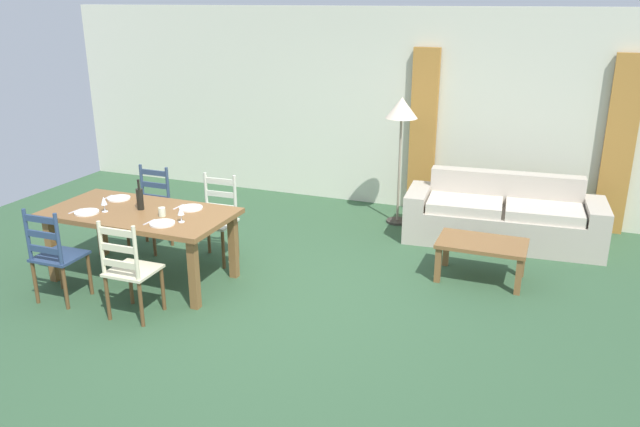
{
  "coord_description": "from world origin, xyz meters",
  "views": [
    {
      "loc": [
        2.49,
        -5.07,
        2.8
      ],
      "look_at": [
        0.32,
        0.47,
        0.75
      ],
      "focal_mm": 35.22,
      "sensor_mm": 36.0,
      "label": 1
    }
  ],
  "objects_px": {
    "dining_chair_far_right": "(217,219)",
    "wine_glass_near_right": "(181,211)",
    "dining_chair_near_left": "(55,255)",
    "couch": "(503,218)",
    "dining_chair_near_right": "(129,270)",
    "wine_bottle": "(140,198)",
    "wine_glass_near_left": "(104,201)",
    "dining_table": "(140,219)",
    "coffee_cup_primary": "(162,212)",
    "coffee_table": "(482,247)",
    "standing_lamp": "(401,116)",
    "dining_chair_far_left": "(151,209)"
  },
  "relations": [
    {
      "from": "dining_chair_far_right",
      "to": "wine_glass_near_left",
      "type": "relative_size",
      "value": 5.96
    },
    {
      "from": "dining_table",
      "to": "standing_lamp",
      "type": "xyz_separation_m",
      "value": [
        2.02,
        2.67,
        0.75
      ]
    },
    {
      "from": "dining_chair_near_right",
      "to": "wine_glass_near_left",
      "type": "height_order",
      "value": "dining_chair_near_right"
    },
    {
      "from": "dining_chair_near_right",
      "to": "coffee_cup_primary",
      "type": "xyz_separation_m",
      "value": [
        -0.1,
        0.7,
        0.32
      ]
    },
    {
      "from": "wine_glass_near_right",
      "to": "dining_chair_near_right",
      "type": "bearing_deg",
      "value": -105.63
    },
    {
      "from": "dining_chair_far_left",
      "to": "coffee_cup_primary",
      "type": "bearing_deg",
      "value": -47.28
    },
    {
      "from": "coffee_table",
      "to": "dining_chair_near_left",
      "type": "bearing_deg",
      "value": -151.84
    },
    {
      "from": "dining_chair_near_right",
      "to": "dining_chair_far_left",
      "type": "relative_size",
      "value": 1.0
    },
    {
      "from": "wine_glass_near_right",
      "to": "dining_chair_far_right",
      "type": "bearing_deg",
      "value": 99.03
    },
    {
      "from": "wine_bottle",
      "to": "wine_glass_near_left",
      "type": "relative_size",
      "value": 1.96
    },
    {
      "from": "dining_chair_near_left",
      "to": "couch",
      "type": "xyz_separation_m",
      "value": [
        3.82,
        3.21,
        -0.19
      ]
    },
    {
      "from": "standing_lamp",
      "to": "dining_chair_near_right",
      "type": "bearing_deg",
      "value": -115.17
    },
    {
      "from": "couch",
      "to": "wine_bottle",
      "type": "bearing_deg",
      "value": -144.23
    },
    {
      "from": "dining_chair_far_right",
      "to": "couch",
      "type": "height_order",
      "value": "dining_chair_far_right"
    },
    {
      "from": "wine_glass_near_right",
      "to": "coffee_cup_primary",
      "type": "relative_size",
      "value": 1.79
    },
    {
      "from": "dining_chair_near_right",
      "to": "wine_glass_near_right",
      "type": "xyz_separation_m",
      "value": [
        0.17,
        0.62,
        0.38
      ]
    },
    {
      "from": "dining_chair_near_left",
      "to": "coffee_cup_primary",
      "type": "xyz_separation_m",
      "value": [
        0.76,
        0.68,
        0.32
      ]
    },
    {
      "from": "wine_glass_near_right",
      "to": "standing_lamp",
      "type": "relative_size",
      "value": 0.1
    },
    {
      "from": "dining_chair_near_left",
      "to": "coffee_cup_primary",
      "type": "relative_size",
      "value": 10.67
    },
    {
      "from": "wine_bottle",
      "to": "coffee_cup_primary",
      "type": "bearing_deg",
      "value": -16.57
    },
    {
      "from": "dining_chair_near_left",
      "to": "dining_chair_near_right",
      "type": "xyz_separation_m",
      "value": [
        0.87,
        -0.02,
        0.0
      ]
    },
    {
      "from": "wine_glass_near_left",
      "to": "wine_glass_near_right",
      "type": "distance_m",
      "value": 0.89
    },
    {
      "from": "coffee_table",
      "to": "standing_lamp",
      "type": "height_order",
      "value": "standing_lamp"
    },
    {
      "from": "wine_bottle",
      "to": "couch",
      "type": "relative_size",
      "value": 0.14
    },
    {
      "from": "dining_chair_far_left",
      "to": "dining_chair_far_right",
      "type": "relative_size",
      "value": 1.0
    },
    {
      "from": "dining_chair_far_right",
      "to": "wine_glass_near_right",
      "type": "xyz_separation_m",
      "value": [
        0.14,
        -0.88,
        0.38
      ]
    },
    {
      "from": "dining_chair_far_right",
      "to": "standing_lamp",
      "type": "bearing_deg",
      "value": 50.7
    },
    {
      "from": "dining_chair_near_left",
      "to": "coffee_cup_primary",
      "type": "distance_m",
      "value": 1.07
    },
    {
      "from": "dining_chair_near_right",
      "to": "standing_lamp",
      "type": "xyz_separation_m",
      "value": [
        1.6,
        3.41,
        0.93
      ]
    },
    {
      "from": "dining_chair_near_left",
      "to": "couch",
      "type": "relative_size",
      "value": 0.41
    },
    {
      "from": "wine_bottle",
      "to": "dining_chair_far_right",
      "type": "bearing_deg",
      "value": 56.49
    },
    {
      "from": "dining_chair_far_left",
      "to": "coffee_table",
      "type": "relative_size",
      "value": 1.07
    },
    {
      "from": "dining_table",
      "to": "wine_bottle",
      "type": "distance_m",
      "value": 0.21
    },
    {
      "from": "dining_chair_near_right",
      "to": "couch",
      "type": "bearing_deg",
      "value": 47.59
    },
    {
      "from": "dining_chair_near_right",
      "to": "standing_lamp",
      "type": "distance_m",
      "value": 3.88
    },
    {
      "from": "dining_chair_near_left",
      "to": "dining_chair_far_right",
      "type": "height_order",
      "value": "same"
    },
    {
      "from": "wine_bottle",
      "to": "couch",
      "type": "bearing_deg",
      "value": 35.77
    },
    {
      "from": "wine_bottle",
      "to": "wine_glass_near_right",
      "type": "relative_size",
      "value": 1.96
    },
    {
      "from": "dining_table",
      "to": "couch",
      "type": "distance_m",
      "value": 4.2
    },
    {
      "from": "wine_glass_near_right",
      "to": "couch",
      "type": "relative_size",
      "value": 0.07
    },
    {
      "from": "couch",
      "to": "coffee_table",
      "type": "relative_size",
      "value": 2.6
    },
    {
      "from": "dining_chair_far_left",
      "to": "dining_table",
      "type": "bearing_deg",
      "value": -59.78
    },
    {
      "from": "dining_chair_far_left",
      "to": "standing_lamp",
      "type": "relative_size",
      "value": 0.59
    },
    {
      "from": "dining_table",
      "to": "coffee_cup_primary",
      "type": "bearing_deg",
      "value": -9.13
    },
    {
      "from": "standing_lamp",
      "to": "dining_chair_far_right",
      "type": "bearing_deg",
      "value": -129.3
    },
    {
      "from": "wine_glass_near_left",
      "to": "wine_bottle",
      "type": "bearing_deg",
      "value": 33.89
    },
    {
      "from": "dining_chair_far_left",
      "to": "wine_bottle",
      "type": "bearing_deg",
      "value": -59.13
    },
    {
      "from": "wine_bottle",
      "to": "dining_chair_far_left",
      "type": "bearing_deg",
      "value": 120.87
    },
    {
      "from": "dining_table",
      "to": "couch",
      "type": "height_order",
      "value": "couch"
    },
    {
      "from": "wine_glass_near_right",
      "to": "couch",
      "type": "xyz_separation_m",
      "value": [
        2.78,
        2.61,
        -0.57
      ]
    }
  ]
}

